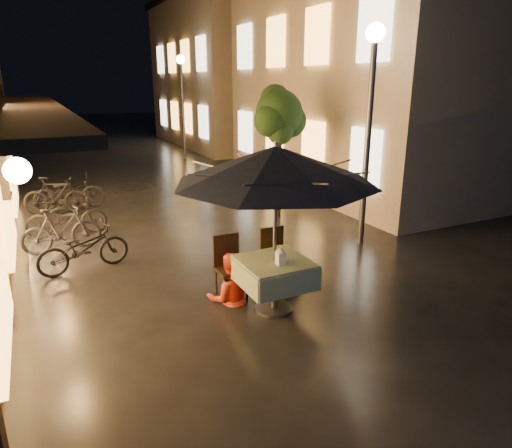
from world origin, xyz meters
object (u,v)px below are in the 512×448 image
patio_umbrella (276,165)px  table_lantern (280,255)px  cafe_table (274,273)px  streetlamp_near (371,98)px  person_yellow (283,247)px  bicycle_0 (83,248)px  person_orange (230,254)px

patio_umbrella → table_lantern: bearing=-90.0°
cafe_table → streetlamp_near: bearing=30.6°
cafe_table → person_yellow: 0.73m
cafe_table → table_lantern: bearing=-90.0°
streetlamp_near → cafe_table: size_ratio=4.27×
table_lantern → bicycle_0: (-2.33, 2.92, -0.50)m
patio_umbrella → person_yellow: 1.59m
table_lantern → person_orange: person_orange is taller
patio_umbrella → cafe_table: bearing=-90.0°
patio_umbrella → person_orange: (-0.45, 0.57, -1.40)m
person_orange → person_yellow: (0.90, -0.01, -0.02)m
cafe_table → table_lantern: 0.37m
table_lantern → person_yellow: bearing=58.3°
table_lantern → person_orange: size_ratio=0.17×
cafe_table → table_lantern: (0.00, -0.17, 0.33)m
table_lantern → person_orange: (-0.45, 0.74, -0.17)m
table_lantern → person_orange: 0.88m
person_yellow → bicycle_0: (-2.78, 2.19, -0.31)m
patio_umbrella → bicycle_0: bearing=130.3°
person_yellow → bicycle_0: 3.55m
cafe_table → patio_umbrella: patio_umbrella is taller
cafe_table → person_orange: person_orange is taller
person_yellow → bicycle_0: person_yellow is taller
streetlamp_near → person_orange: (-3.42, -1.19, -2.17)m
table_lantern → bicycle_0: table_lantern is taller
cafe_table → person_yellow: size_ratio=0.68×
bicycle_0 → table_lantern: bearing=-151.4°
cafe_table → person_orange: (-0.45, 0.57, 0.16)m
streetlamp_near → person_orange: streetlamp_near is taller
patio_umbrella → table_lantern: (0.00, -0.17, -1.23)m
patio_umbrella → bicycle_0: size_ratio=1.79×
patio_umbrella → person_yellow: (0.45, 0.55, -1.42)m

